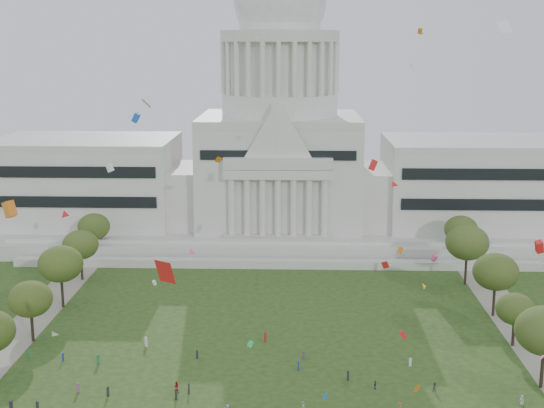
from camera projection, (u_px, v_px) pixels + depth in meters
name	position (u px, v px, depth m)	size (l,w,h in m)	color
capitol	(280.00, 159.00, 212.35)	(160.00, 64.50, 91.30)	beige
path_left	(5.00, 349.00, 136.85)	(8.00, 160.00, 0.04)	gray
path_right	(540.00, 356.00, 133.91)	(8.00, 160.00, 0.04)	gray
row_tree_l_3	(30.00, 299.00, 138.83)	(8.12, 8.12, 11.55)	black
row_tree_r_3	(515.00, 309.00, 136.92)	(7.01, 7.01, 9.98)	black
row_tree_l_4	(61.00, 264.00, 156.66)	(9.29, 9.29, 13.21)	black
row_tree_r_4	(496.00, 272.00, 151.64)	(9.19, 9.19, 13.06)	black
row_tree_l_5	(80.00, 245.00, 175.06)	(8.33, 8.33, 11.85)	black
row_tree_r_5	(467.00, 243.00, 171.23)	(9.82, 9.82, 13.96)	black
row_tree_l_6	(94.00, 227.00, 192.85)	(8.19, 8.19, 11.64)	black
row_tree_r_6	(461.00, 229.00, 188.98)	(8.42, 8.42, 11.97)	black
person_0	(522.00, 400.00, 115.70)	(0.80, 0.52, 1.64)	silver
person_2	(435.00, 387.00, 120.17)	(0.78, 0.48, 1.60)	#4C4C51
person_4	(303.00, 407.00, 113.20)	(1.09, 0.60, 1.86)	silver
person_8	(176.00, 387.00, 119.76)	(0.93, 0.57, 1.91)	#B21E1E
person_10	(375.00, 385.00, 121.08)	(0.83, 0.46, 1.42)	navy
distant_crowd	(174.00, 390.00, 119.11)	(66.82, 42.38, 1.94)	#26262B
kite_swarm	(267.00, 219.00, 108.24)	(77.30, 105.56, 59.68)	yellow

